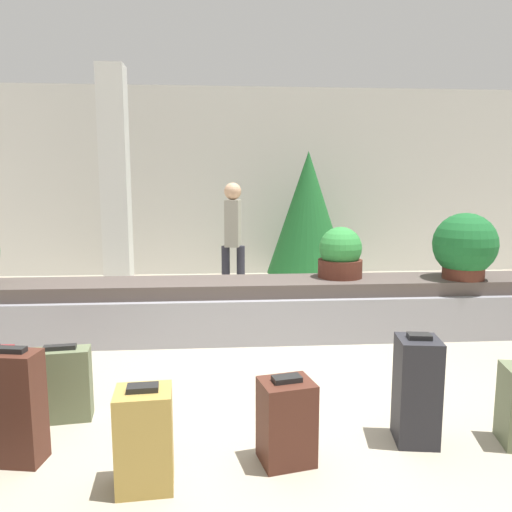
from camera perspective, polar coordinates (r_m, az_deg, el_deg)
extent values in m
plane|color=#9E937F|center=(3.94, 1.72, -15.60)|extent=(18.00, 18.00, 0.00)
cube|color=beige|center=(8.74, -1.82, 8.43)|extent=(18.00, 0.06, 3.20)
cube|color=gray|center=(5.29, 0.00, -6.64)|extent=(8.63, 0.79, 0.46)
cube|color=#4C423D|center=(5.22, 0.00, -3.48)|extent=(8.28, 0.63, 0.14)
cube|color=silver|center=(7.41, -15.76, 8.12)|extent=(0.37, 0.37, 3.20)
cube|color=#472319|center=(3.02, 3.49, -18.37)|extent=(0.34, 0.31, 0.49)
cube|color=black|center=(2.91, 3.54, -13.83)|extent=(0.18, 0.12, 0.03)
cube|color=#A3843D|center=(2.85, -12.62, -19.73)|extent=(0.31, 0.27, 0.54)
cube|color=black|center=(2.73, -12.82, -14.48)|extent=(0.17, 0.10, 0.03)
cube|color=#232328|center=(3.34, 17.88, -14.41)|extent=(0.28, 0.30, 0.66)
cube|color=black|center=(3.22, 18.17, -8.71)|extent=(0.15, 0.11, 0.03)
cube|color=#472319|center=(3.27, -25.79, -15.36)|extent=(0.32, 0.23, 0.66)
cube|color=black|center=(3.15, -26.20, -9.60)|extent=(0.17, 0.09, 0.03)
cube|color=#5B6647|center=(3.72, -21.29, -13.55)|extent=(0.40, 0.22, 0.50)
cube|color=black|center=(3.63, -21.51, -9.69)|extent=(0.21, 0.08, 0.03)
cylinder|color=#4C2319|center=(5.67, 22.61, -1.48)|extent=(0.42, 0.42, 0.19)
sphere|color=#195B28|center=(5.64, 22.77, 1.26)|extent=(0.66, 0.66, 0.66)
cylinder|color=#4C2319|center=(5.40, 9.58, -1.40)|extent=(0.47, 0.47, 0.19)
sphere|color=#2D7F38|center=(5.36, 9.64, 0.91)|extent=(0.45, 0.45, 0.45)
cylinder|color=#282833|center=(6.65, -3.47, -2.13)|extent=(0.11, 0.11, 0.77)
cylinder|color=#282833|center=(6.66, -1.75, -2.11)|extent=(0.11, 0.11, 0.77)
cube|color=gray|center=(6.56, -2.65, 3.78)|extent=(0.23, 0.35, 0.61)
sphere|color=tan|center=(6.54, -2.68, 7.41)|extent=(0.22, 0.22, 0.22)
cylinder|color=#4C331E|center=(7.99, 5.83, -2.50)|extent=(0.16, 0.16, 0.18)
cone|color=#195623|center=(7.86, 5.94, 4.95)|extent=(1.26, 1.26, 1.90)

